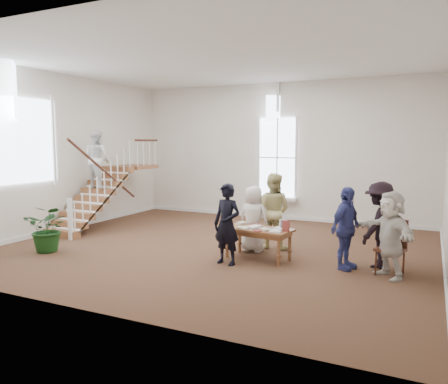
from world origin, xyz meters
The scene contains 12 objects.
ground centered at (0.00, 0.00, 0.00)m, with size 10.00×10.00×0.00m, color #3F2819.
room_shell centered at (0.00, 4.39, 0.40)m, with size 10.49×10.00×10.00m.
staircase centered at (-4.34, 0.75, 1.62)m, with size 1.10×4.10×2.92m.
library_table centered at (1.29, -0.60, 0.62)m, with size 1.57×0.94×0.76m.
police_officer centered at (0.82, -1.25, 0.86)m, with size 0.62×0.41×1.71m, color black.
elderly_woman centered at (0.92, 0.00, 0.78)m, with size 0.76×0.49×1.55m, color silver.
person_yellow centered at (1.22, 0.50, 0.91)m, with size 0.89×0.69×1.83m, color #D8CE87.
woman_cluster_a centered at (3.14, -0.55, 0.84)m, with size 0.98×0.41×1.68m, color navy.
woman_cluster_b centered at (3.74, -0.10, 0.89)m, with size 1.14×0.66×1.77m, color black.
woman_cluster_c centered at (4.00, -0.75, 0.83)m, with size 1.55×0.49×1.67m, color silver.
floor_plant centered at (-3.40, -2.10, 0.55)m, with size 1.00×0.86×1.11m, color #133A12.
side_chair centered at (4.03, -0.51, 0.61)m, with size 0.60×0.60×1.08m.
Camera 1 is at (4.64, -9.40, 2.57)m, focal length 35.00 mm.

